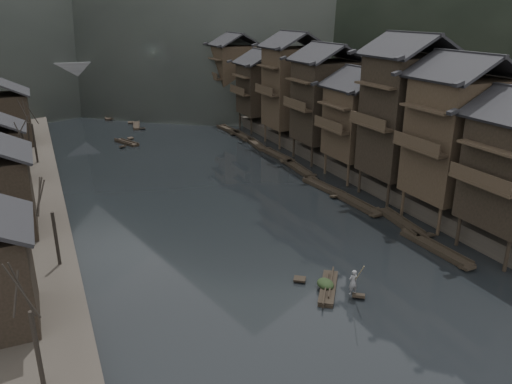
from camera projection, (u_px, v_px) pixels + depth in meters
water at (273, 248)px, 40.94m from camera, size 300.00×300.00×0.00m
right_bank at (354, 115)px, 88.23m from camera, size 40.00×200.00×1.80m
stilt_houses at (335, 91)px, 60.70m from camera, size 9.00×67.60×16.67m
bare_trees at (35, 159)px, 43.08m from camera, size 3.87×44.63×7.74m
moored_sampans at (299, 169)px, 60.63m from camera, size 3.36×54.10×0.47m
midriver_boats at (113, 121)px, 86.47m from camera, size 8.05×37.43×0.45m
stone_bridge at (120, 79)px, 101.02m from camera, size 40.00×6.00×9.00m
hero_sampan at (328, 287)px, 34.82m from camera, size 3.63×4.51×0.44m
cargo_heap at (326, 279)px, 34.74m from camera, size 1.10×1.43×0.66m
boatman at (353, 279)px, 33.61m from camera, size 0.68×0.45×1.84m
bamboo_pole at (359, 242)px, 32.76m from camera, size 0.91×2.77×3.56m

